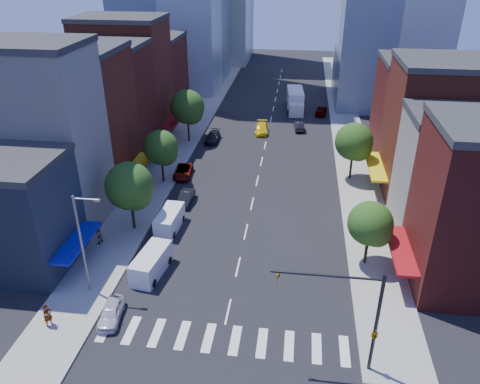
# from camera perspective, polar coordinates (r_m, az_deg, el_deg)

# --- Properties ---
(ground) EXTENTS (220.00, 220.00, 0.00)m
(ground) POSITION_cam_1_polar(r_m,az_deg,el_deg) (38.67, -1.47, -14.37)
(ground) COLOR black
(ground) RESTS_ON ground
(sidewalk_left) EXTENTS (5.00, 120.00, 0.15)m
(sidewalk_left) POSITION_cam_1_polar(r_m,az_deg,el_deg) (75.07, -6.28, 7.33)
(sidewalk_left) COLOR gray
(sidewalk_left) RESTS_ON ground
(sidewalk_right) EXTENTS (5.00, 120.00, 0.15)m
(sidewalk_right) POSITION_cam_1_polar(r_m,az_deg,el_deg) (73.49, 13.17, 6.30)
(sidewalk_right) COLOR gray
(sidewalk_right) RESTS_ON ground
(crosswalk) EXTENTS (19.00, 3.00, 0.01)m
(crosswalk) POSITION_cam_1_polar(r_m,az_deg,el_deg) (36.52, -2.23, -17.48)
(crosswalk) COLOR silver
(crosswalk) RESTS_ON ground
(bldg_left_1) EXTENTS (12.00, 8.00, 18.00)m
(bldg_left_1) POSITION_cam_1_polar(r_m,az_deg,el_deg) (50.74, -23.61, 5.83)
(bldg_left_1) COLOR #B3AEA6
(bldg_left_1) RESTS_ON ground
(bldg_left_2) EXTENTS (12.00, 9.00, 16.00)m
(bldg_left_2) POSITION_cam_1_polar(r_m,az_deg,el_deg) (58.04, -19.43, 8.09)
(bldg_left_2) COLOR #592115
(bldg_left_2) RESTS_ON ground
(bldg_left_3) EXTENTS (12.00, 8.00, 15.00)m
(bldg_left_3) POSITION_cam_1_polar(r_m,az_deg,el_deg) (65.50, -16.22, 10.22)
(bldg_left_3) COLOR #581816
(bldg_left_3) RESTS_ON ground
(bldg_left_4) EXTENTS (12.00, 9.00, 17.00)m
(bldg_left_4) POSITION_cam_1_polar(r_m,az_deg,el_deg) (72.81, -13.78, 13.02)
(bldg_left_4) COLOR #592115
(bldg_left_4) RESTS_ON ground
(bldg_left_5) EXTENTS (12.00, 10.00, 13.00)m
(bldg_left_5) POSITION_cam_1_polar(r_m,az_deg,el_deg) (81.96, -11.33, 13.40)
(bldg_left_5) COLOR #581816
(bldg_left_5) RESTS_ON ground
(bldg_right_1) EXTENTS (12.00, 8.00, 12.00)m
(bldg_right_1) POSITION_cam_1_polar(r_m,az_deg,el_deg) (50.41, 25.64, 1.52)
(bldg_right_1) COLOR #B3AEA6
(bldg_right_1) RESTS_ON ground
(bldg_right_2) EXTENTS (12.00, 10.00, 15.00)m
(bldg_right_2) POSITION_cam_1_polar(r_m,az_deg,el_deg) (57.85, 23.58, 6.75)
(bldg_right_2) COLOR #592115
(bldg_right_2) RESTS_ON ground
(bldg_right_3) EXTENTS (12.00, 10.00, 13.00)m
(bldg_right_3) POSITION_cam_1_polar(r_m,az_deg,el_deg) (67.32, 21.42, 8.97)
(bldg_right_3) COLOR #581816
(bldg_right_3) RESTS_ON ground
(traffic_signal) EXTENTS (7.24, 2.24, 8.00)m
(traffic_signal) POSITION_cam_1_polar(r_m,az_deg,el_deg) (32.68, 15.28, -15.22)
(traffic_signal) COLOR black
(traffic_signal) RESTS_ON sidewalk_right
(streetlight) EXTENTS (2.25, 0.25, 9.00)m
(streetlight) POSITION_cam_1_polar(r_m,az_deg,el_deg) (39.48, -18.60, -5.45)
(streetlight) COLOR slate
(streetlight) RESTS_ON sidewalk_left
(tree_left_near) EXTENTS (4.80, 4.80, 7.30)m
(tree_left_near) POSITION_cam_1_polar(r_m,az_deg,el_deg) (47.36, -13.17, 0.50)
(tree_left_near) COLOR black
(tree_left_near) RESTS_ON sidewalk_left
(tree_left_mid) EXTENTS (4.20, 4.20, 6.65)m
(tree_left_mid) POSITION_cam_1_polar(r_m,az_deg,el_deg) (56.95, -9.50, 5.20)
(tree_left_mid) COLOR black
(tree_left_mid) RESTS_ON sidewalk_left
(tree_left_far) EXTENTS (5.00, 5.00, 7.75)m
(tree_left_far) POSITION_cam_1_polar(r_m,az_deg,el_deg) (69.42, -6.33, 10.11)
(tree_left_far) COLOR black
(tree_left_far) RESTS_ON sidewalk_left
(tree_right_near) EXTENTS (4.00, 4.00, 6.20)m
(tree_right_near) POSITION_cam_1_polar(r_m,az_deg,el_deg) (42.84, 15.78, -3.95)
(tree_right_near) COLOR black
(tree_right_near) RESTS_ON sidewalk_right
(tree_right_far) EXTENTS (4.60, 4.60, 7.20)m
(tree_right_far) POSITION_cam_1_polar(r_m,az_deg,el_deg) (58.63, 13.85, 5.78)
(tree_right_far) COLOR black
(tree_right_far) RESTS_ON sidewalk_right
(parked_car_front) EXTENTS (2.02, 4.01, 1.31)m
(parked_car_front) POSITION_cam_1_polar(r_m,az_deg,el_deg) (38.93, -15.45, -13.97)
(parked_car_front) COLOR silver
(parked_car_front) RESTS_ON ground
(parked_car_second) EXTENTS (1.44, 4.01, 1.32)m
(parked_car_second) POSITION_cam_1_polar(r_m,az_deg,el_deg) (53.48, -6.62, -0.72)
(parked_car_second) COLOR black
(parked_car_second) RESTS_ON ground
(parked_car_third) EXTENTS (2.43, 4.70, 1.27)m
(parked_car_third) POSITION_cam_1_polar(r_m,az_deg,el_deg) (59.94, -6.95, 2.49)
(parked_car_third) COLOR #999999
(parked_car_third) RESTS_ON ground
(parked_car_rear) EXTENTS (1.88, 4.56, 1.32)m
(parked_car_rear) POSITION_cam_1_polar(r_m,az_deg,el_deg) (70.82, -3.34, 6.69)
(parked_car_rear) COLOR black
(parked_car_rear) RESTS_ON ground
(cargo_van_near) EXTENTS (2.68, 5.25, 2.14)m
(cargo_van_near) POSITION_cam_1_polar(r_m,az_deg,el_deg) (42.54, -10.83, -8.64)
(cargo_van_near) COLOR silver
(cargo_van_near) RESTS_ON ground
(cargo_van_far) EXTENTS (2.17, 4.88, 2.04)m
(cargo_van_far) POSITION_cam_1_polar(r_m,az_deg,el_deg) (48.60, -8.63, -3.51)
(cargo_van_far) COLOR white
(cargo_van_far) RESTS_ON ground
(taxi) EXTENTS (2.18, 4.94, 1.41)m
(taxi) POSITION_cam_1_polar(r_m,az_deg,el_deg) (74.24, 2.66, 7.75)
(taxi) COLOR yellow
(taxi) RESTS_ON ground
(traffic_car_oncoming) EXTENTS (1.87, 4.20, 1.34)m
(traffic_car_oncoming) POSITION_cam_1_polar(r_m,az_deg,el_deg) (76.01, 7.19, 8.01)
(traffic_car_oncoming) COLOR black
(traffic_car_oncoming) RESTS_ON ground
(traffic_car_far) EXTENTS (2.36, 4.66, 1.52)m
(traffic_car_far) POSITION_cam_1_polar(r_m,az_deg,el_deg) (83.94, 9.88, 9.78)
(traffic_car_far) COLOR #999999
(traffic_car_far) RESTS_ON ground
(box_truck) EXTENTS (3.34, 9.13, 3.60)m
(box_truck) POSITION_cam_1_polar(r_m,az_deg,el_deg) (85.27, 6.74, 10.94)
(box_truck) COLOR silver
(box_truck) RESTS_ON ground
(pedestrian_near) EXTENTS (0.77, 0.84, 1.93)m
(pedestrian_near) POSITION_cam_1_polar(r_m,az_deg,el_deg) (39.49, -22.40, -13.73)
(pedestrian_near) COLOR #999999
(pedestrian_near) RESTS_ON sidewalk_left
(pedestrian_far) EXTENTS (0.98, 1.11, 1.93)m
(pedestrian_far) POSITION_cam_1_polar(r_m,az_deg,el_deg) (47.69, -16.98, -5.02)
(pedestrian_far) COLOR #999999
(pedestrian_far) RESTS_ON sidewalk_left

